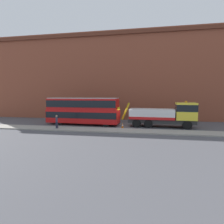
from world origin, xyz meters
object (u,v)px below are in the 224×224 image
double_decker_bus (83,110)px  traffic_cone_near_bus (122,126)px  pedestrian_onlooker (57,122)px  recovery_tow_truck (165,115)px

double_decker_bus → traffic_cone_near_bus: (6.29, -2.00, -1.89)m
double_decker_bus → traffic_cone_near_bus: 6.87m
double_decker_bus → pedestrian_onlooker: 4.97m
recovery_tow_truck → pedestrian_onlooker: recovery_tow_truck is taller
recovery_tow_truck → double_decker_bus: bearing=-177.2°
double_decker_bus → pedestrian_onlooker: size_ratio=6.51×
double_decker_bus → recovery_tow_truck: bearing=2.8°
pedestrian_onlooker → traffic_cone_near_bus: size_ratio=2.38×
recovery_tow_truck → traffic_cone_near_bus: recovery_tow_truck is taller
double_decker_bus → pedestrian_onlooker: double_decker_bus is taller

